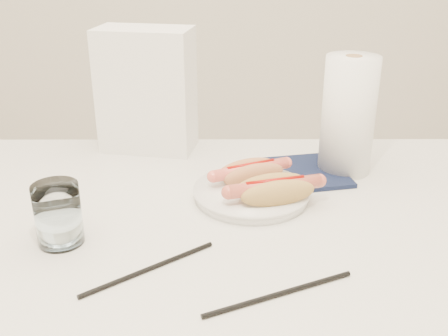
{
  "coord_description": "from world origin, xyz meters",
  "views": [
    {
      "loc": [
        0.05,
        -0.78,
        1.2
      ],
      "look_at": [
        0.06,
        0.07,
        0.82
      ],
      "focal_mm": 42.95,
      "sensor_mm": 36.0,
      "label": 1
    }
  ],
  "objects_px": {
    "napkin_box": "(147,90)",
    "paper_towel_roll": "(348,116)",
    "water_glass": "(58,214)",
    "hotdog_left": "(251,173)",
    "plate": "(251,194)",
    "table": "(192,255)",
    "hotdog_right": "(275,190)"
  },
  "relations": [
    {
      "from": "hotdog_left",
      "to": "paper_towel_roll",
      "type": "distance_m",
      "value": 0.23
    },
    {
      "from": "hotdog_right",
      "to": "water_glass",
      "type": "height_order",
      "value": "water_glass"
    },
    {
      "from": "water_glass",
      "to": "napkin_box",
      "type": "height_order",
      "value": "napkin_box"
    },
    {
      "from": "table",
      "to": "plate",
      "type": "xyz_separation_m",
      "value": [
        0.11,
        0.09,
        0.07
      ]
    },
    {
      "from": "table",
      "to": "plate",
      "type": "distance_m",
      "value": 0.16
    },
    {
      "from": "plate",
      "to": "water_glass",
      "type": "xyz_separation_m",
      "value": [
        -0.31,
        -0.15,
        0.04
      ]
    },
    {
      "from": "hotdog_left",
      "to": "table",
      "type": "bearing_deg",
      "value": -153.49
    },
    {
      "from": "napkin_box",
      "to": "plate",
      "type": "bearing_deg",
      "value": -39.16
    },
    {
      "from": "table",
      "to": "plate",
      "type": "relative_size",
      "value": 5.88
    },
    {
      "from": "hotdog_left",
      "to": "plate",
      "type": "bearing_deg",
      "value": -114.11
    },
    {
      "from": "table",
      "to": "hotdog_right",
      "type": "xyz_separation_m",
      "value": [
        0.14,
        0.05,
        0.1
      ]
    },
    {
      "from": "hotdog_left",
      "to": "paper_towel_roll",
      "type": "bearing_deg",
      "value": 1.15
    },
    {
      "from": "table",
      "to": "napkin_box",
      "type": "height_order",
      "value": "napkin_box"
    },
    {
      "from": "table",
      "to": "water_glass",
      "type": "xyz_separation_m",
      "value": [
        -0.2,
        -0.05,
        0.11
      ]
    },
    {
      "from": "plate",
      "to": "hotdog_left",
      "type": "bearing_deg",
      "value": 90.25
    },
    {
      "from": "plate",
      "to": "napkin_box",
      "type": "xyz_separation_m",
      "value": [
        -0.22,
        0.26,
        0.12
      ]
    },
    {
      "from": "hotdog_left",
      "to": "napkin_box",
      "type": "xyz_separation_m",
      "value": [
        -0.22,
        0.22,
        0.1
      ]
    },
    {
      "from": "table",
      "to": "napkin_box",
      "type": "bearing_deg",
      "value": 107.58
    },
    {
      "from": "plate",
      "to": "hotdog_left",
      "type": "xyz_separation_m",
      "value": [
        -0.0,
        0.03,
        0.03
      ]
    },
    {
      "from": "table",
      "to": "hotdog_right",
      "type": "relative_size",
      "value": 7.15
    },
    {
      "from": "hotdog_right",
      "to": "water_glass",
      "type": "distance_m",
      "value": 0.36
    },
    {
      "from": "paper_towel_roll",
      "to": "plate",
      "type": "bearing_deg",
      "value": -146.71
    },
    {
      "from": "plate",
      "to": "water_glass",
      "type": "relative_size",
      "value": 2.07
    },
    {
      "from": "paper_towel_roll",
      "to": "water_glass",
      "type": "bearing_deg",
      "value": -151.06
    },
    {
      "from": "table",
      "to": "hotdog_left",
      "type": "height_order",
      "value": "hotdog_left"
    },
    {
      "from": "napkin_box",
      "to": "paper_towel_roll",
      "type": "height_order",
      "value": "napkin_box"
    },
    {
      "from": "plate",
      "to": "water_glass",
      "type": "bearing_deg",
      "value": -154.03
    },
    {
      "from": "table",
      "to": "napkin_box",
      "type": "distance_m",
      "value": 0.41
    },
    {
      "from": "water_glass",
      "to": "paper_towel_roll",
      "type": "xyz_separation_m",
      "value": [
        0.5,
        0.28,
        0.07
      ]
    },
    {
      "from": "hotdog_right",
      "to": "napkin_box",
      "type": "xyz_separation_m",
      "value": [
        -0.25,
        0.3,
        0.09
      ]
    },
    {
      "from": "plate",
      "to": "napkin_box",
      "type": "bearing_deg",
      "value": 130.33
    },
    {
      "from": "water_glass",
      "to": "table",
      "type": "bearing_deg",
      "value": 15.11
    }
  ]
}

